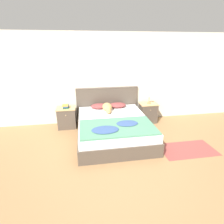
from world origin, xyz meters
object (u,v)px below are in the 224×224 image
Objects in this scene: pillow_right at (118,105)px; table_lamp at (149,94)px; nightstand_right at (148,113)px; pillow_left at (99,106)px; bed at (113,128)px; nightstand_left at (67,117)px; dog at (107,107)px; book_stack at (66,106)px.

pillow_right is 1.38× the size of table_lamp.
pillow_left is (-1.46, 0.03, 0.28)m from nightstand_right.
bed is 1.55m from table_lamp.
pillow_left is at bearing 180.00° from pillow_right.
nightstand_left is 0.97m from pillow_left.
table_lamp reaches higher than bed.
table_lamp is (0.93, -0.05, 0.29)m from pillow_right.
dog is (-0.07, 0.59, 0.35)m from bed.
pillow_right reaches higher than bed.
nightstand_left is at bearing 179.56° from table_lamp.
nightstand_left reaches higher than bed.
pillow_right is 0.97m from table_lamp.
pillow_left reaches higher than bed.
bed is 5.82× the size of table_lamp.
pillow_left reaches higher than nightstand_left.
nightstand_right is at bearing 90.00° from table_lamp.
table_lamp is at bearing 32.83° from bed.
dog is 1.14m from book_stack.
book_stack is at bearing -88.55° from nightstand_left.
pillow_right is at bearing 1.34° from nightstand_left.
pillow_left reaches higher than nightstand_right.
dog is (-0.33, -0.23, 0.03)m from pillow_right.
table_lamp is (2.39, -0.02, 0.57)m from nightstand_left.
dog is (0.20, -0.23, 0.03)m from pillow_left.
bed is 4.21× the size of pillow_left.
pillow_right is (0.27, 0.82, 0.32)m from bed.
nightstand_left is 2.45m from table_lamp.
nightstand_right reaches higher than bed.
nightstand_right is at bearing 0.59° from book_stack.
table_lamp is (0.00, -0.02, 0.57)m from nightstand_right.
table_lamp is at bearing 0.15° from book_stack.
book_stack reaches higher than bed.
book_stack is (-2.39, -0.02, 0.34)m from nightstand_right.
pillow_right is at bearing 177.89° from nightstand_right.
nightstand_right is 2.46× the size of book_stack.
pillow_right is at bearing 176.75° from table_lamp.
nightstand_left is 1.66× the size of table_lamp.
pillow_right is at bearing 2.31° from book_stack.
nightstand_right is (1.19, 0.79, 0.05)m from bed.
dog is (1.13, -0.20, 0.31)m from nightstand_left.
pillow_right is 1.46m from book_stack.
pillow_left is at bearing 178.66° from nightstand_right.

